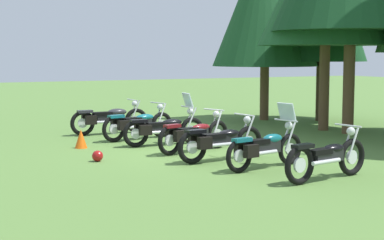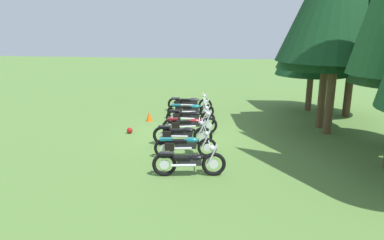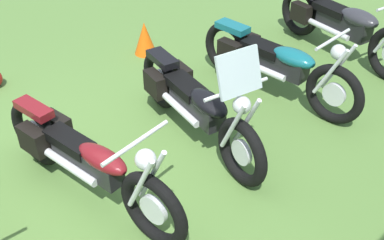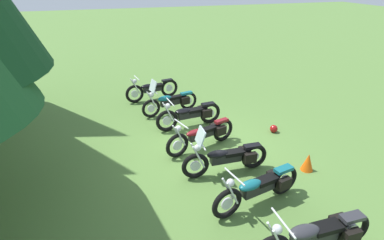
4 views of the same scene
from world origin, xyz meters
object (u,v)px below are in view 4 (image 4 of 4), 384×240
at_px(motorcycle_1, 259,187).
at_px(motorcycle_3, 203,135).
at_px(dropped_helmet, 274,129).
at_px(traffic_cone, 308,162).
at_px(motorcycle_0, 316,236).
at_px(motorcycle_5, 171,101).
at_px(motorcycle_2, 227,157).
at_px(motorcycle_6, 152,89).
at_px(motorcycle_4, 190,114).

xyz_separation_m(motorcycle_1, motorcycle_3, (2.65, 0.40, -0.01)).
distance_m(motorcycle_1, dropped_helmet, 3.60).
bearing_deg(motorcycle_3, traffic_cone, 123.53).
height_order(motorcycle_0, motorcycle_5, motorcycle_5).
relative_size(motorcycle_2, dropped_helmet, 9.26).
height_order(motorcycle_6, dropped_helmet, motorcycle_6).
xyz_separation_m(motorcycle_2, motorcycle_3, (1.34, 0.19, -0.02)).
bearing_deg(motorcycle_4, traffic_cone, 118.22).
bearing_deg(motorcycle_6, dropped_helmet, 119.28).
relative_size(motorcycle_2, traffic_cone, 4.80).
bearing_deg(motorcycle_3, motorcycle_0, 82.54).
distance_m(motorcycle_1, motorcycle_6, 6.92).
bearing_deg(motorcycle_0, motorcycle_4, -83.37).
distance_m(motorcycle_0, motorcycle_5, 6.91).
bearing_deg(motorcycle_3, motorcycle_5, -100.29).
bearing_deg(traffic_cone, motorcycle_4, 33.97).
height_order(motorcycle_3, motorcycle_6, motorcycle_6).
xyz_separation_m(motorcycle_4, motorcycle_5, (1.26, 0.36, 0.00)).
distance_m(motorcycle_0, motorcycle_6, 8.47).
bearing_deg(motorcycle_1, motorcycle_2, -92.83).
bearing_deg(dropped_helmet, motorcycle_4, 64.63).
height_order(motorcycle_4, motorcycle_6, motorcycle_4).
height_order(motorcycle_5, traffic_cone, motorcycle_5).
xyz_separation_m(motorcycle_2, motorcycle_5, (4.01, 0.49, 0.00)).
height_order(motorcycle_0, motorcycle_3, motorcycle_0).
relative_size(motorcycle_2, motorcycle_6, 1.04).
xyz_separation_m(motorcycle_1, motorcycle_5, (5.32, 0.70, 0.00)).
bearing_deg(traffic_cone, motorcycle_3, 50.40).
height_order(motorcycle_2, motorcycle_3, motorcycle_2).
bearing_deg(motorcycle_2, motorcycle_6, -79.37).
xyz_separation_m(motorcycle_1, motorcycle_6, (6.83, 1.12, -0.01)).
bearing_deg(motorcycle_5, motorcycle_2, 85.68).
xyz_separation_m(motorcycle_3, dropped_helmet, (0.24, -2.52, -0.32)).
height_order(motorcycle_2, traffic_cone, motorcycle_2).
relative_size(motorcycle_3, dropped_helmet, 9.16).
relative_size(motorcycle_2, motorcycle_4, 1.01).
distance_m(motorcycle_6, traffic_cone, 6.74).
xyz_separation_m(motorcycle_1, traffic_cone, (0.78, -1.86, -0.21)).
relative_size(motorcycle_0, motorcycle_1, 1.05).
bearing_deg(traffic_cone, dropped_helmet, -7.17).
bearing_deg(motorcycle_4, motorcycle_3, 82.28).
height_order(motorcycle_4, motorcycle_5, motorcycle_5).
bearing_deg(dropped_helmet, motorcycle_2, 124.08).
bearing_deg(motorcycle_1, motorcycle_5, -94.42).
relative_size(motorcycle_3, traffic_cone, 4.75).
bearing_deg(motorcycle_5, motorcycle_1, 86.20).
bearing_deg(motorcycle_6, motorcycle_5, 95.13).
bearing_deg(motorcycle_3, motorcycle_4, -108.84).
relative_size(motorcycle_1, motorcycle_2, 1.00).
bearing_deg(traffic_cone, motorcycle_2, 75.78).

